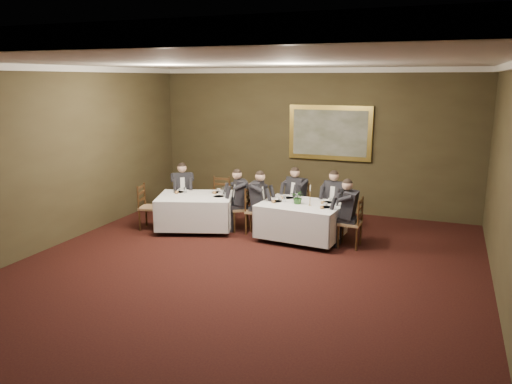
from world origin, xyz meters
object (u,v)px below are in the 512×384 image
Objects in this scene: diner_main_endright at (350,222)px; candlestick at (310,198)px; painting at (330,133)px; chair_sec_endleft at (150,216)px; chair_sec_endright at (242,217)px; diner_sec_endright at (241,207)px; chair_main_backright at (334,219)px; chair_sec_backleft at (183,207)px; diner_main_endleft at (256,210)px; chair_main_endright at (350,233)px; chair_sec_backright at (219,208)px; chair_main_endleft at (256,220)px; table_main at (301,218)px; chair_main_backleft at (297,214)px; diner_main_backright at (334,209)px; centerpiece at (298,196)px; diner_sec_backleft at (183,198)px; table_second at (196,210)px; diner_main_backleft at (296,204)px.

candlestick is at bearing 90.56° from diner_main_endright.
chair_sec_endleft is at bearing -139.21° from painting.
chair_sec_endright is 0.23m from diner_sec_endright.
chair_sec_backleft is at bearing 15.93° from chair_main_backright.
diner_main_endleft is 1.35× the size of chair_main_endright.
diner_main_endright reaches higher than chair_sec_endleft.
diner_sec_endright reaches higher than candlestick.
chair_sec_backleft and chair_sec_backright have the same top height.
painting reaches higher than chair_main_endleft.
table_main is 1.03m from diner_main_endright.
chair_sec_backright is at bearing 77.05° from chair_main_endright.
diner_main_backright is at bearing -166.20° from chair_main_backleft.
chair_main_backleft is 3.25m from chair_sec_endleft.
chair_sec_backright is at bearing 21.79° from chair_sec_endright.
diner_main_endright is 0.66× the size of painting.
chair_main_endright is 1.00× the size of chair_sec_backleft.
chair_main_endright is at bearing 131.29° from diner_main_backright.
diner_sec_backleft is at bearing 170.19° from centerpiece.
chair_main_endright is 1.05m from candlestick.
diner_main_endleft is 2.06m from chair_sec_backleft.
chair_main_backleft is 0.90m from diner_main_backright.
chair_sec_endright is at bearing 19.07° from table_second.
diner_main_endright is at bearing -128.60° from diner_sec_endright.
chair_main_backright is at bearing 69.97° from candlestick.
chair_sec_backright is at bearing 21.17° from diner_sec_endright.
centerpiece is (-0.57, -0.84, 0.63)m from chair_main_backright.
chair_sec_endleft is (-2.95, -1.35, -0.23)m from diner_main_backleft.
centerpiece reaches higher than chair_sec_backleft.
chair_main_endleft reaches higher than table_main.
painting is (3.31, 2.86, 1.68)m from chair_sec_endleft.
chair_main_endright is 4.36m from chair_sec_endleft.
chair_sec_endright is (-0.38, 0.08, -0.23)m from diner_main_endleft.
chair_main_endleft is 2.03m from chair_sec_backleft.
candlestick is (-0.32, -0.87, 0.64)m from chair_main_backright.
diner_main_endleft is 1.05m from centerpiece.
table_second is 1.91× the size of chair_sec_endleft.
diner_main_backleft is at bearing -103.46° from painting.
table_second is 3.02m from diner_main_backright.
chair_main_backright is 0.74× the size of diner_main_backright.
diner_main_backleft is 2.70m from chair_sec_backleft.
diner_sec_endright is (-0.39, 0.07, 0.00)m from diner_main_endleft.
chair_main_endright reaches higher than table_second.
painting is at bearing -64.90° from chair_sec_endright.
chair_main_backright is 1.00× the size of chair_sec_endleft.
diner_main_backright is 3.56m from chair_sec_backleft.
chair_main_endright is at bearing -1.24° from candlestick.
chair_main_backright and chair_sec_endleft have the same top height.
diner_main_backleft reaches higher than chair_main_endleft.
diner_main_backright is at bearing 108.08° from chair_main_endleft.
painting is (0.36, 1.51, 1.46)m from diner_main_backleft.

